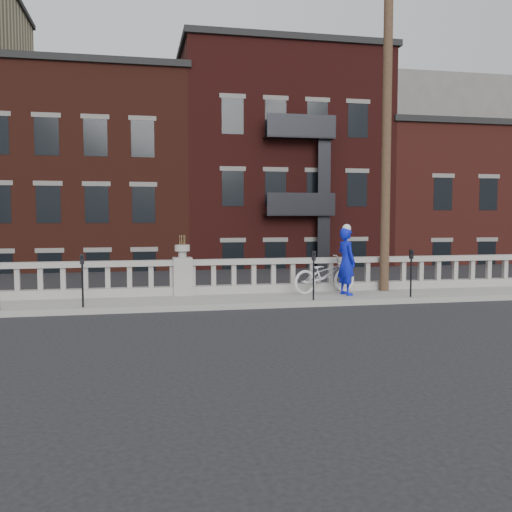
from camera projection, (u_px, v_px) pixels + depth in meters
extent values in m
plane|color=black|center=(196.00, 325.00, 12.93)|extent=(120.00, 120.00, 0.00)
cube|color=gray|center=(185.00, 302.00, 15.85)|extent=(32.00, 2.20, 0.15)
cube|color=gray|center=(183.00, 290.00, 16.77)|extent=(28.00, 0.34, 0.25)
cube|color=gray|center=(182.00, 263.00, 16.71)|extent=(28.00, 0.34, 0.16)
cube|color=gray|center=(183.00, 276.00, 16.74)|extent=(0.55, 0.55, 1.10)
cylinder|color=gray|center=(182.00, 254.00, 16.69)|extent=(0.24, 0.24, 0.20)
cylinder|color=gray|center=(182.00, 248.00, 16.68)|extent=(0.44, 0.44, 0.18)
cube|color=#605E59|center=(183.00, 377.00, 17.30)|extent=(36.00, 0.50, 5.15)
cube|color=black|center=(158.00, 329.00, 38.65)|extent=(80.00, 44.00, 0.50)
cube|color=#595651|center=(120.00, 364.00, 20.99)|extent=(16.00, 7.00, 4.00)
cube|color=#595651|center=(412.00, 198.00, 49.29)|extent=(14.00, 14.00, 18.00)
cube|color=#401A12|center=(87.00, 224.00, 31.46)|extent=(10.00, 14.00, 14.00)
cube|color=black|center=(84.00, 92.00, 30.94)|extent=(10.30, 14.30, 0.30)
cube|color=#3B1210|center=(264.00, 211.00, 33.43)|extent=(10.00, 14.00, 15.50)
cube|color=black|center=(264.00, 74.00, 32.87)|extent=(10.30, 14.30, 0.30)
cube|color=#552019|center=(420.00, 239.00, 35.59)|extent=(10.00, 14.00, 12.00)
cube|color=black|center=(422.00, 140.00, 35.15)|extent=(10.30, 14.30, 0.30)
cylinder|color=#422D1E|center=(387.00, 128.00, 17.33)|extent=(0.28, 0.28, 10.00)
cylinder|color=black|center=(83.00, 286.00, 14.44)|extent=(0.05, 0.05, 1.10)
cube|color=black|center=(82.00, 259.00, 14.39)|extent=(0.10, 0.08, 0.26)
cube|color=black|center=(82.00, 258.00, 14.34)|extent=(0.06, 0.01, 0.08)
cylinder|color=black|center=(314.00, 280.00, 15.68)|extent=(0.05, 0.05, 1.10)
cube|color=black|center=(314.00, 256.00, 15.63)|extent=(0.10, 0.08, 0.26)
cube|color=black|center=(314.00, 254.00, 15.58)|extent=(0.06, 0.01, 0.08)
cylinder|color=black|center=(411.00, 278.00, 16.27)|extent=(0.05, 0.05, 1.10)
cube|color=black|center=(411.00, 254.00, 16.22)|extent=(0.10, 0.08, 0.26)
cube|color=black|center=(412.00, 253.00, 16.17)|extent=(0.06, 0.01, 0.08)
imported|color=silver|center=(325.00, 274.00, 17.14)|extent=(2.25, 1.29, 1.12)
imported|color=#0C18B8|center=(346.00, 261.00, 16.71)|extent=(0.62, 0.80, 1.97)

